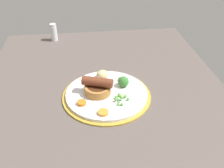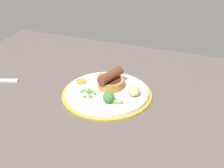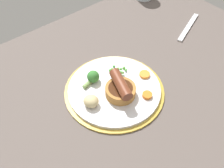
{
  "view_description": "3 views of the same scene",
  "coord_description": "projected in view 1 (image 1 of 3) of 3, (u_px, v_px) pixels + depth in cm",
  "views": [
    {
      "loc": [
        58.32,
        -5.28,
        50.44
      ],
      "look_at": [
        -5.44,
        2.49,
        6.11
      ],
      "focal_mm": 40.0,
      "sensor_mm": 36.0,
      "label": 1
    },
    {
      "loc": [
        -33.82,
        76.03,
        52.82
      ],
      "look_at": [
        -4.59,
        -0.95,
        6.24
      ],
      "focal_mm": 50.0,
      "sensor_mm": 36.0,
      "label": 2
    },
    {
      "loc": [
        -32.33,
        -33.05,
        56.18
      ],
      "look_at": [
        -3.91,
        1.1,
        5.77
      ],
      "focal_mm": 40.0,
      "sensor_mm": 36.0,
      "label": 3
    }
  ],
  "objects": [
    {
      "name": "pea_pile",
      "position": [
        121.0,
        98.0,
        0.74
      ],
      "size": [
        5.28,
        4.55,
        1.79
      ],
      "color": "#54AD49",
      "rests_on": "dinner_plate"
    },
    {
      "name": "dining_table",
      "position": [
        106.0,
        107.0,
        0.76
      ],
      "size": [
        110.0,
        80.0,
        3.0
      ],
      "primitive_type": "cube",
      "color": "#564C47",
      "rests_on": "ground"
    },
    {
      "name": "salt_shaker",
      "position": [
        54.0,
        32.0,
        1.1
      ],
      "size": [
        2.94,
        2.94,
        7.61
      ],
      "color": "silver",
      "rests_on": "dining_table"
    },
    {
      "name": "dinner_plate",
      "position": [
        107.0,
        95.0,
        0.78
      ],
      "size": [
        27.55,
        27.55,
        1.4
      ],
      "color": "#B79333",
      "rests_on": "dining_table"
    },
    {
      "name": "sausage_pudding",
      "position": [
        98.0,
        87.0,
        0.76
      ],
      "size": [
        8.11,
        9.7,
        5.44
      ],
      "rotation": [
        0.0,
        0.0,
        4.38
      ],
      "color": "#AD7538",
      "rests_on": "dinner_plate"
    },
    {
      "name": "potato_chunk_0",
      "position": [
        102.0,
        75.0,
        0.83
      ],
      "size": [
        5.29,
        5.36,
        2.88
      ],
      "primitive_type": "ellipsoid",
      "rotation": [
        0.0,
        0.0,
        3.69
      ],
      "color": "#CCB77F",
      "rests_on": "dinner_plate"
    },
    {
      "name": "broccoli_floret_near",
      "position": [
        123.0,
        81.0,
        0.79
      ],
      "size": [
        5.6,
        3.41,
        3.41
      ],
      "rotation": [
        0.0,
        0.0,
        0.18
      ],
      "color": "#387A33",
      "rests_on": "dinner_plate"
    },
    {
      "name": "carrot_slice_2",
      "position": [
        82.0,
        103.0,
        0.72
      ],
      "size": [
        3.61,
        3.61,
        0.92
      ],
      "primitive_type": "cylinder",
      "rotation": [
        0.0,
        0.0,
        5.74
      ],
      "color": "orange",
      "rests_on": "dinner_plate"
    },
    {
      "name": "carrot_slice_0",
      "position": [
        103.0,
        112.0,
        0.69
      ],
      "size": [
        3.79,
        3.79,
        0.73
      ],
      "primitive_type": "cylinder",
      "rotation": [
        0.0,
        0.0,
        5.98
      ],
      "color": "orange",
      "rests_on": "dinner_plate"
    }
  ]
}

